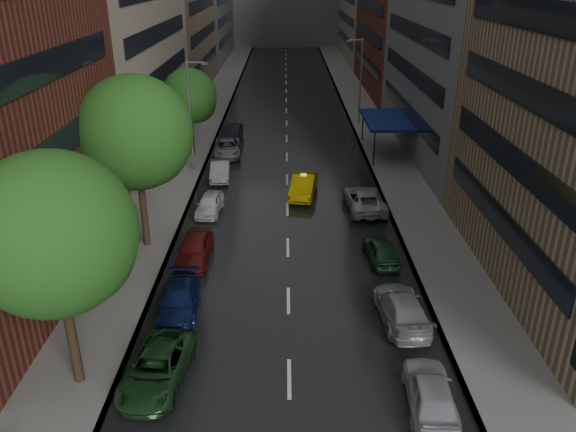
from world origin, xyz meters
name	(u,v)px	position (x,y,z in m)	size (l,w,h in m)	color
road	(286,115)	(0.00, 50.00, 0.01)	(14.00, 140.00, 0.01)	black
sidewalk_left	(209,114)	(-9.00, 50.00, 0.07)	(4.00, 140.00, 0.15)	gray
sidewalk_right	(364,114)	(9.00, 50.00, 0.07)	(4.00, 140.00, 0.15)	gray
tree_near	(53,234)	(-8.60, 3.83, 6.77)	(6.20, 6.20, 9.88)	#382619
tree_mid	(135,133)	(-8.60, 16.21, 7.14)	(6.54, 6.54, 10.42)	#382619
tree_far	(189,96)	(-8.60, 34.78, 5.32)	(4.88, 4.88, 7.78)	#382619
taxi	(303,186)	(1.20, 24.54, 0.79)	(1.67, 4.79, 1.58)	gold
parked_cars_left	(210,202)	(-5.40, 21.54, 0.72)	(2.77, 40.21, 1.60)	#1B3C1D
parked_cars_right	(385,260)	(5.40, 12.94, 0.74)	(2.82, 24.69, 1.51)	#A5A5AA
street_lamp_left	(191,114)	(-7.72, 30.00, 4.89)	(1.74, 0.22, 9.00)	gray
street_lamp_right	(360,80)	(7.72, 45.00, 4.89)	(1.74, 0.22, 9.00)	gray
awning	(387,120)	(8.98, 35.00, 3.13)	(4.00, 8.00, 3.12)	navy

